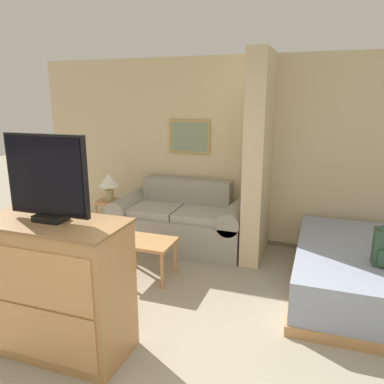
% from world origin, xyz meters
% --- Properties ---
extents(wall_back, '(6.78, 0.16, 2.60)m').
position_xyz_m(wall_back, '(-0.00, 3.50, 1.30)').
color(wall_back, '#CCB78E').
rests_on(wall_back, ground_plane).
extents(wall_partition_pillar, '(0.24, 0.86, 2.60)m').
position_xyz_m(wall_partition_pillar, '(0.06, 3.01, 1.30)').
color(wall_partition_pillar, '#CCB78E').
rests_on(wall_partition_pillar, ground_plane).
extents(couch, '(1.89, 0.84, 0.90)m').
position_xyz_m(couch, '(-1.01, 3.01, 0.34)').
color(couch, gray).
rests_on(couch, ground_plane).
extents(coffee_table, '(0.61, 0.47, 0.45)m').
position_xyz_m(coffee_table, '(-1.00, 1.96, 0.39)').
color(coffee_table, '#B27F4C').
rests_on(coffee_table, ground_plane).
extents(side_table, '(0.36, 0.36, 0.58)m').
position_xyz_m(side_table, '(-2.09, 2.95, 0.45)').
color(side_table, '#B27F4C').
rests_on(side_table, ground_plane).
extents(table_lamp, '(0.29, 0.29, 0.40)m').
position_xyz_m(table_lamp, '(-2.09, 2.95, 0.86)').
color(table_lamp, tan).
rests_on(table_lamp, side_table).
extents(tv_dresser, '(1.18, 0.56, 1.13)m').
position_xyz_m(tv_dresser, '(-1.12, 0.56, 0.56)').
color(tv_dresser, '#B27F4C').
rests_on(tv_dresser, ground_plane).
extents(tv, '(0.70, 0.16, 0.67)m').
position_xyz_m(tv, '(-1.12, 0.56, 1.46)').
color(tv, black).
rests_on(tv, tv_dresser).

